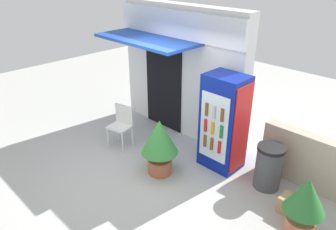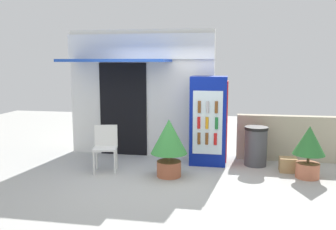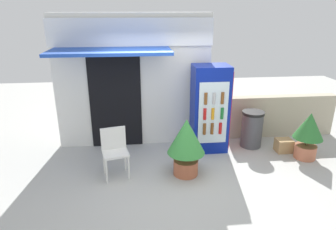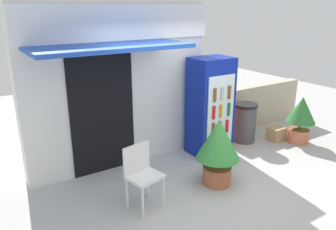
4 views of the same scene
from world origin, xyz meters
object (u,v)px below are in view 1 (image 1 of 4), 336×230
potted_plant_near_shop (160,142)px  cardboard_box (290,205)px  potted_plant_curbside (305,202)px  trash_bin (269,167)px  plastic_chair (122,123)px  drink_cooler (224,123)px

potted_plant_near_shop → cardboard_box: (2.26, 0.70, -0.53)m
potted_plant_curbside → trash_bin: size_ratio=1.20×
plastic_chair → drink_cooler: bearing=24.2°
potted_plant_near_shop → trash_bin: bearing=32.3°
drink_cooler → trash_bin: drink_cooler is taller
potted_plant_near_shop → trash_bin: size_ratio=1.34×
potted_plant_curbside → cardboard_box: potted_plant_curbside is taller
potted_plant_near_shop → drink_cooler: bearing=56.4°
plastic_chair → potted_plant_curbside: size_ratio=0.92×
potted_plant_curbside → trash_bin: potted_plant_curbside is taller
plastic_chair → potted_plant_near_shop: 1.31m
plastic_chair → trash_bin: size_ratio=1.11×
potted_plant_near_shop → potted_plant_curbside: (2.56, 0.37, -0.08)m
drink_cooler → plastic_chair: drink_cooler is taller
trash_bin → cardboard_box: bearing=-29.5°
cardboard_box → potted_plant_near_shop: bearing=-162.8°
drink_cooler → plastic_chair: 2.19m
potted_plant_near_shop → cardboard_box: size_ratio=3.32×
potted_plant_near_shop → potted_plant_curbside: bearing=8.2°
potted_plant_near_shop → cardboard_box: 2.43m
potted_plant_curbside → plastic_chair: bearing=-176.4°
trash_bin → plastic_chair: bearing=-162.8°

